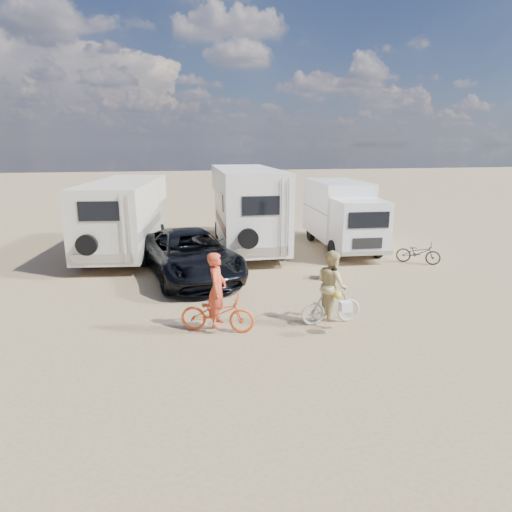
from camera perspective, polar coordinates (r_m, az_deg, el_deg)
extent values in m
plane|color=#9C835D|center=(13.21, 4.54, -6.20)|extent=(140.00, 140.00, 0.00)
imported|color=black|center=(15.74, -8.69, 0.23)|extent=(3.89, 6.40, 1.66)
imported|color=#EB5019|center=(11.15, -5.09, -7.46)|extent=(2.02, 1.25, 1.00)
imported|color=beige|center=(11.74, 9.86, -6.46)|extent=(1.68, 0.53, 1.00)
imported|color=#D04427|center=(10.99, -5.14, -5.29)|extent=(0.66, 0.80, 1.90)
imported|color=tan|center=(11.60, 9.95, -4.55)|extent=(0.72, 0.91, 1.83)
imported|color=#262826|center=(18.56, 20.57, 0.42)|extent=(1.73, 1.47, 0.89)
cube|color=#33579C|center=(15.15, -6.14, -2.56)|extent=(0.62, 0.47, 0.48)
cube|color=olive|center=(15.66, 9.32, -2.25)|extent=(0.66, 0.66, 0.40)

